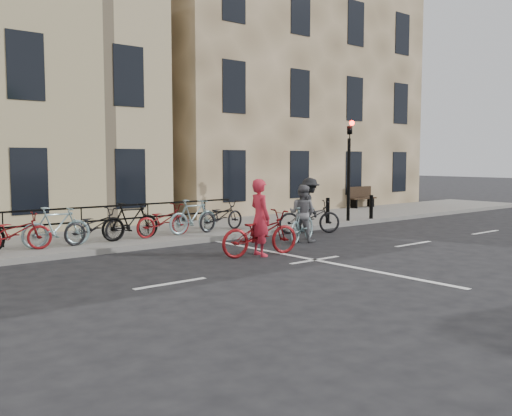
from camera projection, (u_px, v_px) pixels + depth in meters
ground at (315, 260)px, 13.64m from camera, size 120.00×120.00×0.00m
sidewalk at (56, 244)px, 15.67m from camera, size 46.00×4.00×0.15m
building_east at (256, 85)px, 28.79m from camera, size 14.00×10.00×12.00m
traffic_light at (349, 158)px, 20.70m from camera, size 0.18×0.30×3.90m
bollard_east at (328, 211)px, 20.03m from camera, size 0.14×0.14×0.90m
bollard_west at (371, 207)px, 21.56m from camera, size 0.14×0.14×0.90m
bench at (361, 196)px, 26.52m from camera, size 1.60×0.41×0.97m
parked_bikes at (94, 225)px, 15.33m from camera, size 10.40×1.23×1.05m
cyclist_pink at (260, 229)px, 14.20m from camera, size 2.25×1.06×1.93m
cyclist_grey at (302, 219)px, 16.59m from camera, size 1.78×1.15×1.67m
cyclist_dark at (309, 211)px, 18.47m from camera, size 2.12×1.62×1.81m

